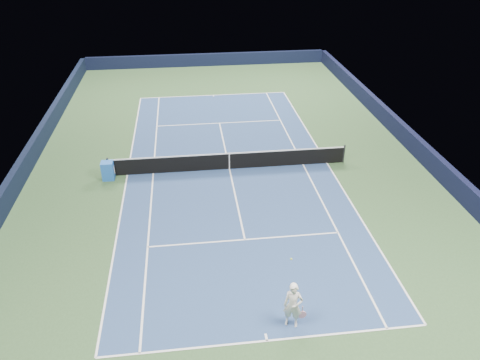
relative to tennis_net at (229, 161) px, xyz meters
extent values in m
plane|color=#2E4B29|center=(0.00, 0.00, -0.50)|extent=(40.00, 40.00, 0.00)
cube|color=black|center=(0.00, 19.82, 0.05)|extent=(22.00, 0.35, 1.10)
cube|color=black|center=(10.82, 0.00, 0.05)|extent=(0.35, 40.00, 1.10)
cube|color=black|center=(-10.82, 0.00, 0.05)|extent=(0.35, 40.00, 1.10)
cube|color=navy|center=(0.00, 0.00, -0.50)|extent=(10.97, 23.77, 0.01)
cube|color=white|center=(0.00, 11.88, -0.50)|extent=(10.97, 0.08, 0.00)
cube|color=white|center=(0.00, -11.88, -0.50)|extent=(10.97, 0.08, 0.00)
cube|color=white|center=(5.49, 0.00, -0.50)|extent=(0.08, 23.77, 0.00)
cube|color=white|center=(-5.49, 0.00, -0.50)|extent=(0.08, 23.77, 0.00)
cube|color=white|center=(4.12, 0.00, -0.50)|extent=(0.08, 23.77, 0.00)
cube|color=white|center=(-4.12, 0.00, -0.50)|extent=(0.08, 23.77, 0.00)
cube|color=white|center=(0.00, 6.40, -0.50)|extent=(8.23, 0.08, 0.00)
cube|color=white|center=(0.00, -6.40, -0.50)|extent=(8.23, 0.08, 0.00)
cube|color=white|center=(0.00, 0.00, -0.50)|extent=(0.08, 12.80, 0.00)
cube|color=white|center=(0.00, 11.73, -0.50)|extent=(0.08, 0.30, 0.00)
cube|color=white|center=(0.00, -11.73, -0.50)|extent=(0.08, 0.30, 0.00)
cylinder|color=black|center=(-6.40, 0.00, 0.03)|extent=(0.10, 0.10, 1.07)
cylinder|color=black|center=(6.40, 0.00, 0.03)|extent=(0.10, 0.10, 1.07)
cube|color=black|center=(0.00, 0.00, -0.05)|extent=(12.80, 0.03, 0.91)
cube|color=white|center=(0.00, 0.00, 0.44)|extent=(12.80, 0.04, 0.06)
cube|color=white|center=(0.00, 0.00, -0.05)|extent=(0.05, 0.04, 0.91)
cube|color=blue|center=(-6.40, -0.31, -0.01)|extent=(0.61, 0.55, 0.99)
cube|color=white|center=(-6.11, -0.31, -0.05)|extent=(0.05, 0.44, 0.44)
imported|color=white|center=(0.95, -11.28, 0.38)|extent=(0.74, 0.60, 1.75)
cylinder|color=pink|center=(1.27, -11.33, 0.20)|extent=(0.03, 0.03, 0.29)
cylinder|color=black|center=(1.27, -11.33, -0.04)|extent=(0.29, 0.02, 0.29)
cylinder|color=pink|center=(1.27, -11.33, -0.04)|extent=(0.31, 0.03, 0.31)
sphere|color=#DAEC32|center=(1.05, -10.28, 1.51)|extent=(0.07, 0.07, 0.07)
camera|label=1|loc=(-2.19, -22.33, 11.71)|focal=35.00mm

